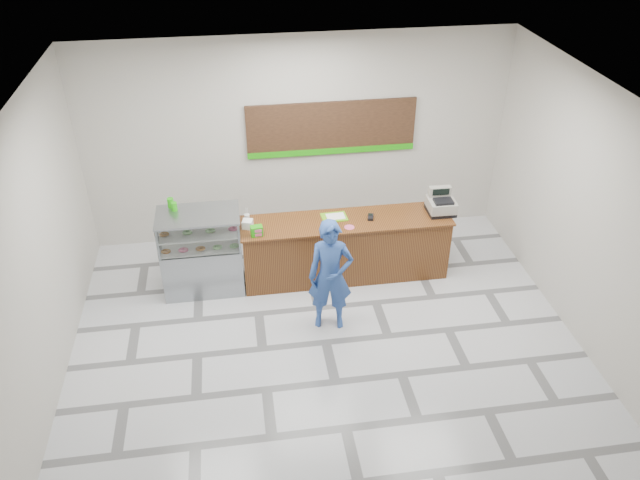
{
  "coord_description": "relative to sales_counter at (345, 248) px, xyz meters",
  "views": [
    {
      "loc": [
        -1.05,
        -6.47,
        5.97
      ],
      "look_at": [
        0.05,
        0.9,
        1.13
      ],
      "focal_mm": 35.0,
      "sensor_mm": 36.0,
      "label": 1
    }
  ],
  "objects": [
    {
      "name": "customer",
      "position": [
        -0.43,
        -1.15,
        0.34
      ],
      "size": [
        0.68,
        0.5,
        1.71
      ],
      "primitive_type": "imported",
      "rotation": [
        0.0,
        0.0,
        -0.16
      ],
      "color": "#294A96",
      "rests_on": "floor"
    },
    {
      "name": "donut_decal",
      "position": [
        0.01,
        -0.22,
        0.52
      ],
      "size": [
        0.15,
        0.15,
        0.0
      ],
      "primitive_type": "cylinder",
      "color": "#CE4C77",
      "rests_on": "sales_counter"
    },
    {
      "name": "serving_tray",
      "position": [
        -0.17,
        0.1,
        0.52
      ],
      "size": [
        0.4,
        0.3,
        0.02
      ],
      "rotation": [
        0.0,
        0.0,
        0.05
      ],
      "color": "#69BC17",
      "rests_on": "sales_counter"
    },
    {
      "name": "straw_cup",
      "position": [
        -1.5,
        0.19,
        0.58
      ],
      "size": [
        0.08,
        0.08,
        0.12
      ],
      "primitive_type": "cylinder",
      "color": "silver",
      "rests_on": "sales_counter"
    },
    {
      "name": "floor",
      "position": [
        -0.55,
        -1.55,
        -0.52
      ],
      "size": [
        7.0,
        7.0,
        0.0
      ],
      "primitive_type": "plane",
      "color": "#BDBDC1",
      "rests_on": "ground"
    },
    {
      "name": "back_wall",
      "position": [
        -0.55,
        1.45,
        1.23
      ],
      "size": [
        7.0,
        0.0,
        7.0
      ],
      "primitive_type": "plane",
      "rotation": [
        1.57,
        0.0,
        0.0
      ],
      "color": "#BBB6AC",
      "rests_on": "floor"
    },
    {
      "name": "display_case",
      "position": [
        -2.22,
        -0.0,
        0.16
      ],
      "size": [
        1.22,
        0.72,
        1.33
      ],
      "color": "gray",
      "rests_on": "floor"
    },
    {
      "name": "card_terminal",
      "position": [
        0.38,
        -0.0,
        0.53
      ],
      "size": [
        0.12,
        0.18,
        0.04
      ],
      "primitive_type": "cube",
      "rotation": [
        0.0,
        0.0,
        -0.26
      ],
      "color": "black",
      "rests_on": "sales_counter"
    },
    {
      "name": "sales_counter",
      "position": [
        0.0,
        0.0,
        0.0
      ],
      "size": [
        3.26,
        0.76,
        1.03
      ],
      "color": "brown",
      "rests_on": "floor"
    },
    {
      "name": "promo_box",
      "position": [
        -1.38,
        -0.23,
        0.59
      ],
      "size": [
        0.19,
        0.14,
        0.15
      ],
      "primitive_type": "cube",
      "rotation": [
        0.0,
        0.0,
        0.12
      ],
      "color": "#20A00D",
      "rests_on": "sales_counter"
    },
    {
      "name": "green_cup_left",
      "position": [
        -2.61,
        0.27,
        0.89
      ],
      "size": [
        0.09,
        0.09,
        0.14
      ],
      "primitive_type": "cylinder",
      "color": "#20A00D",
      "rests_on": "display_case"
    },
    {
      "name": "cash_register",
      "position": [
        1.5,
        0.02,
        0.66
      ],
      "size": [
        0.42,
        0.44,
        0.39
      ],
      "rotation": [
        0.0,
        0.0,
        -0.02
      ],
      "color": "black",
      "rests_on": "sales_counter"
    },
    {
      "name": "ceiling",
      "position": [
        -0.55,
        -1.55,
        2.98
      ],
      "size": [
        7.0,
        7.0,
        0.0
      ],
      "primitive_type": "plane",
      "rotation": [
        3.14,
        0.0,
        0.0
      ],
      "color": "silver",
      "rests_on": "back_wall"
    },
    {
      "name": "green_cup_right",
      "position": [
        -2.55,
        0.16,
        0.88
      ],
      "size": [
        0.08,
        0.08,
        0.13
      ],
      "primitive_type": "cylinder",
      "color": "#20A00D",
      "rests_on": "display_case"
    },
    {
      "name": "menu_board",
      "position": [
        -0.0,
        1.41,
        1.42
      ],
      "size": [
        2.8,
        0.06,
        0.9
      ],
      "color": "black",
      "rests_on": "back_wall"
    },
    {
      "name": "napkin_box",
      "position": [
        -1.5,
        0.0,
        0.58
      ],
      "size": [
        0.18,
        0.18,
        0.13
      ],
      "primitive_type": "cube",
      "rotation": [
        0.0,
        0.0,
        -0.26
      ],
      "color": "white",
      "rests_on": "sales_counter"
    }
  ]
}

